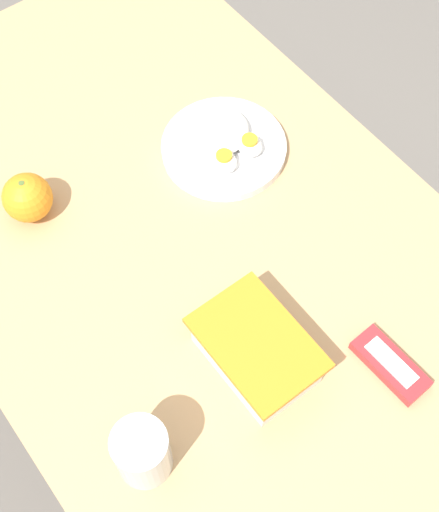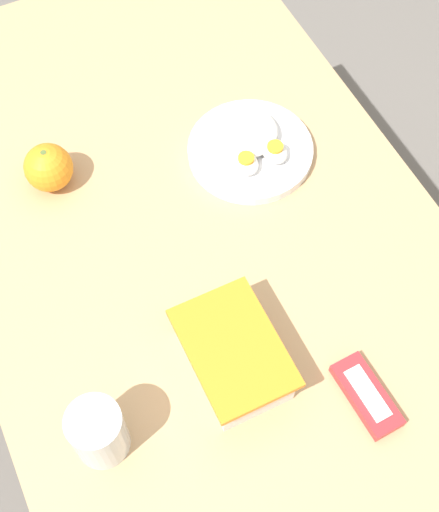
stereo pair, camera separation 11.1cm
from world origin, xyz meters
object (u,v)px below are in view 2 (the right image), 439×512
orange_fruit (48,168)px  rice_plate (249,145)px  drinking_glass (98,432)px  food_container (233,357)px  candy_bar (367,395)px

orange_fruit → rice_plate: size_ratio=0.37×
rice_plate → drinking_glass: 0.55m
food_container → candy_bar: 0.20m
candy_bar → drinking_glass: 0.38m
food_container → rice_plate: size_ratio=0.84×
orange_fruit → candy_bar: 0.62m
rice_plate → candy_bar: bearing=173.9°
drinking_glass → food_container: bearing=-83.4°
rice_plate → food_container: bearing=149.6°
rice_plate → drinking_glass: drinking_glass is taller
candy_bar → drinking_glass: drinking_glass is taller
orange_fruit → food_container: bearing=-163.3°
food_container → candy_bar: size_ratio=1.49×
food_container → rice_plate: (0.34, -0.20, -0.01)m
orange_fruit → rice_plate: orange_fruit is taller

